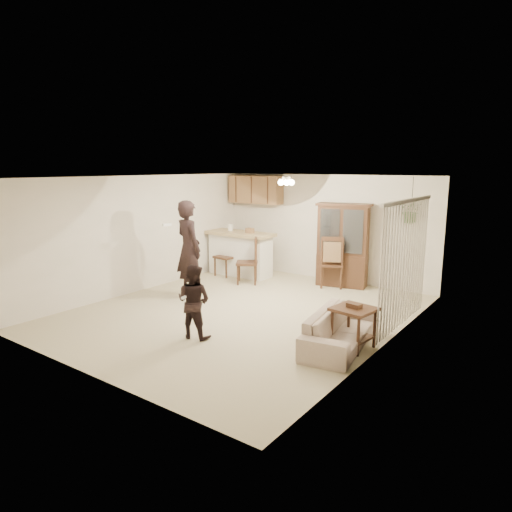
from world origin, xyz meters
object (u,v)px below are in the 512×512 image
Objects in this scene: chair_hutch_left at (247,270)px; chair_hutch_right at (331,272)px; china_hutch at (343,246)px; chair_bar at (226,264)px; sofa at (340,323)px; side_table at (353,327)px; child at (194,296)px; adult at (189,254)px.

chair_hutch_left is 0.93× the size of chair_hutch_right.
chair_bar is at bearing -175.67° from china_hutch.
sofa is 3.68m from china_hutch.
child is at bearing -154.14° from side_table.
sofa is 1.59× the size of chair_hutch_right.
adult is 1.66× the size of chair_bar.
china_hutch reaches higher than child.
chair_hutch_right is (2.09, 2.42, -0.57)m from adult.
sofa is at bearing 92.98° from chair_hutch_right.
chair_bar is 1.00× the size of chair_hutch_left.
chair_hutch_right reaches higher than chair_bar.
sofa is at bearing 23.84° from chair_hutch_left.
side_table is at bearing -170.00° from adult.
chair_bar is 0.92m from chair_hutch_left.
child reaches higher than chair_bar.
chair_hutch_left is (-3.61, 2.15, -0.02)m from side_table.
china_hutch is 0.65m from chair_hutch_right.
child is 4.36m from china_hutch.
sofa is 1.72× the size of chair_hutch_left.
chair_hutch_left is (0.87, -0.29, 0.00)m from chair_bar.
chair_hutch_left is at bearing -161.88° from china_hutch.
chair_hutch_right reaches higher than chair_hutch_left.
chair_hutch_right is (1.74, 0.88, 0.02)m from chair_hutch_left.
sofa is 4.08m from chair_hutch_left.
child is 3.54m from chair_hutch_left.
adult is at bearing -68.66° from chair_bar.
china_hutch reaches higher than adult.
child is (-2.05, -1.02, 0.31)m from sofa.
adult is 2.44m from child.
chair_bar is (-0.51, 1.83, -0.59)m from adult.
chair_hutch_left is (-1.38, 3.23, -0.37)m from child.
side_table is 0.64× the size of chair_bar.
sofa is 0.20m from side_table.
china_hutch is at bearing 21.69° from chair_bar.
adult is at bearing 70.69° from sofa.
adult is 4.06m from side_table.
chair_bar reaches higher than side_table.
chair_hutch_right is at bearing 19.46° from sofa.
side_table is 3.57m from chair_hutch_right.
child reaches higher than sofa.
side_table is (1.72, -3.24, -0.60)m from china_hutch.
sofa is 4.97m from chair_bar.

